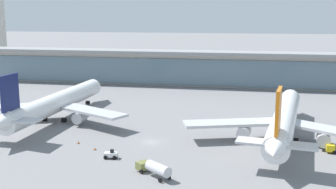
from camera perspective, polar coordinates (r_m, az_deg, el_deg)
The scene contains 8 objects.
ground_plane at distance 102.88m, azimuth -2.37°, elevation -6.48°, with size 1200.00×1200.00×0.00m, color slate.
airliner_left_stand at distance 126.19m, azimuth -15.00°, elevation -1.11°, with size 48.40×62.86×16.76m.
airliner_centre_stand at distance 106.56m, azimuth 15.55°, elevation -3.32°, with size 47.96×62.87×16.76m.
service_truck_near_nose_olive at distance 81.37m, azimuth -1.82°, elevation -9.99°, with size 8.15×7.09×2.95m.
service_truck_mid_apron_white at distance 92.08m, azimuth -7.79°, elevation -8.12°, with size 3.03×2.00×2.05m.
terminal_building at distance 182.14m, azimuth 3.78°, elevation 3.66°, with size 192.79×12.80×15.20m.
safety_cone_bravo at distance 103.83m, azimuth -12.11°, elevation -6.38°, with size 0.62×0.62×0.70m.
safety_cone_charlie at distance 98.43m, azimuth -9.93°, elevation -7.26°, with size 0.62×0.62×0.70m.
Camera 1 is at (23.11, -95.43, 30.71)m, focal length 44.74 mm.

